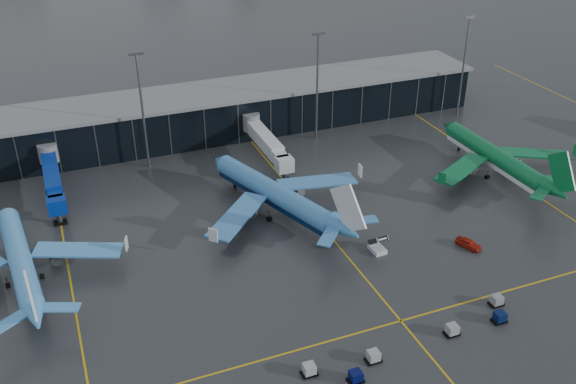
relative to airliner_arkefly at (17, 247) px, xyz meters
name	(u,v)px	position (x,y,z in m)	size (l,w,h in m)	color
ground	(300,279)	(41.98, -17.60, -5.95)	(600.00, 600.00, 0.00)	#282B2D
terminal_pier	(200,114)	(41.98, 44.40, -0.53)	(142.00, 17.00, 10.70)	black
jet_bridges	(52,178)	(6.98, 25.39, -1.40)	(94.00, 27.50, 7.20)	#595B60
flood_masts	(234,95)	(46.98, 32.40, 7.86)	(203.00, 0.50, 25.50)	#595B60
taxi_lines	(329,234)	(51.98, -6.99, -5.94)	(220.00, 120.00, 0.02)	gold
airliner_arkefly	(17,247)	(0.00, 0.00, 0.00)	(34.01, 38.73, 11.90)	#4599E4
airliner_klm_near	(274,181)	(45.60, 4.26, 0.61)	(37.49, 42.70, 13.12)	#3B80C4
airliner_aer_lingus	(496,146)	(94.83, 2.09, 0.26)	(35.50, 40.43, 12.42)	#0C6536
baggage_carts	(418,341)	(51.58, -37.95, -5.19)	(34.84, 7.63, 1.70)	black
mobile_airstair	(377,247)	(57.57, -15.07, -5.18)	(2.34, 3.29, 3.45)	silver
service_van_red	(469,243)	(73.04, -19.94, -5.15)	(1.89, 4.69, 1.60)	#A31B0C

